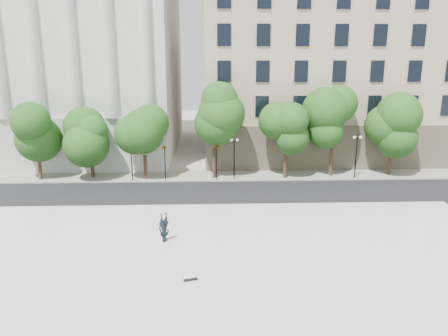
{
  "coord_description": "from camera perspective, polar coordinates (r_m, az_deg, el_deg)",
  "views": [
    {
      "loc": [
        2.36,
        -20.01,
        12.41
      ],
      "look_at": [
        3.43,
        10.0,
        4.57
      ],
      "focal_mm": 35.0,
      "sensor_mm": 36.0,
      "label": 1
    }
  ],
  "objects": [
    {
      "name": "traffic_light_east",
      "position": [
        43.21,
        -0.99,
        2.97
      ],
      "size": [
        0.86,
        1.71,
        4.18
      ],
      "color": "black",
      "rests_on": "ground"
    },
    {
      "name": "building_east",
      "position": [
        61.52,
        15.01,
        12.97
      ],
      "size": [
        36.0,
        26.15,
        23.0
      ],
      "color": "#C1B193",
      "rests_on": "ground"
    },
    {
      "name": "lamp_posts",
      "position": [
        43.73,
        -5.36,
        2.04
      ],
      "size": [
        37.09,
        0.28,
        4.48
      ],
      "color": "black",
      "rests_on": "ground"
    },
    {
      "name": "far_sidewalk",
      "position": [
        45.78,
        -4.92,
        -1.07
      ],
      "size": [
        60.0,
        4.0,
        0.12
      ],
      "primitive_type": "cube",
      "color": "#A19F94",
      "rests_on": "ground"
    },
    {
      "name": "skateboard",
      "position": [
        24.65,
        -4.37,
        -14.34
      ],
      "size": [
        0.8,
        0.39,
        0.08
      ],
      "primitive_type": "cube",
      "rotation": [
        0.0,
        0.0,
        0.27
      ],
      "color": "black",
      "rests_on": "plaza"
    },
    {
      "name": "person_lying",
      "position": [
        29.36,
        -7.79,
        -8.98
      ],
      "size": [
        1.55,
        2.06,
        0.53
      ],
      "primitive_type": "imported",
      "rotation": [
        -1.54,
        0.0,
        0.49
      ],
      "color": "black",
      "rests_on": "plaza"
    },
    {
      "name": "traffic_light_west",
      "position": [
        43.42,
        -7.79,
        2.98
      ],
      "size": [
        0.92,
        1.87,
        4.24
      ],
      "color": "black",
      "rests_on": "ground"
    },
    {
      "name": "plaza",
      "position": [
        26.15,
        -7.17,
        -13.27
      ],
      "size": [
        44.0,
        22.0,
        0.45
      ],
      "primitive_type": "cube",
      "color": "white",
      "rests_on": "ground"
    },
    {
      "name": "building_west",
      "position": [
        61.71,
        -20.99,
        14.15
      ],
      "size": [
        31.5,
        27.65,
        25.6
      ],
      "color": "silver",
      "rests_on": "ground"
    },
    {
      "name": "street",
      "position": [
        40.06,
        -5.32,
        -3.47
      ],
      "size": [
        60.0,
        8.0,
        0.02
      ],
      "primitive_type": "cube",
      "color": "black",
      "rests_on": "ground"
    },
    {
      "name": "ground",
      "position": [
        23.67,
        -7.8,
        -17.15
      ],
      "size": [
        160.0,
        160.0,
        0.0
      ],
      "primitive_type": "plane",
      "color": "#B7B5AD",
      "rests_on": "ground"
    },
    {
      "name": "street_trees",
      "position": [
        44.0,
        -0.33,
        5.16
      ],
      "size": [
        40.21,
        5.4,
        8.05
      ],
      "color": "#382619",
      "rests_on": "ground"
    }
  ]
}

